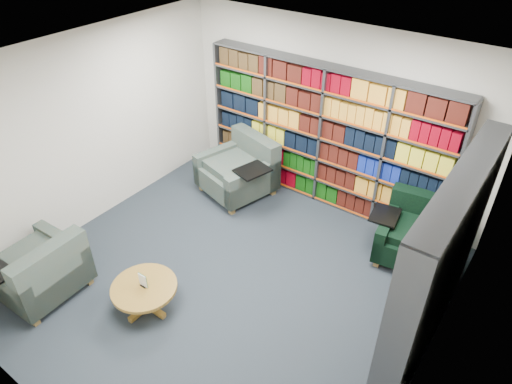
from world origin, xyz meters
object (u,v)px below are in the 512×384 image
Objects in this scene: chair_teal_left at (242,171)px; coffee_table at (145,291)px; chair_green_right at (417,235)px; chair_teal_front at (42,272)px.

chair_teal_left reaches higher than coffee_table.
chair_green_right is 3.67m from coffee_table.
chair_teal_front reaches higher than coffee_table.
chair_green_right is (2.91, 0.15, -0.03)m from chair_teal_left.
chair_green_right is at bearing 51.55° from coffee_table.
coffee_table is (0.62, -2.73, -0.08)m from chair_teal_left.
chair_teal_front is (-0.58, -3.30, -0.02)m from chair_teal_left.
chair_teal_left reaches higher than chair_green_right.
chair_green_right is 1.02× the size of chair_teal_front.
chair_teal_left is 3.35m from chair_teal_front.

